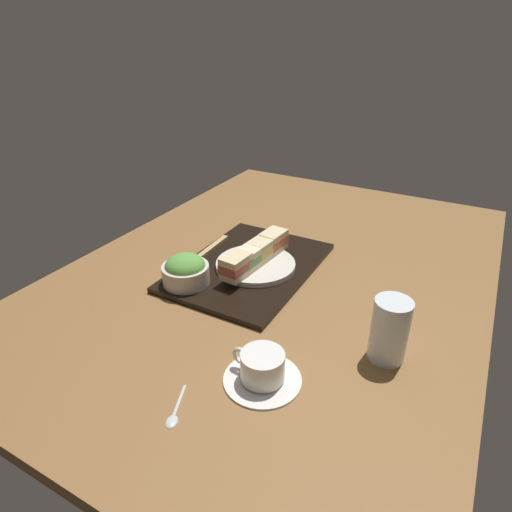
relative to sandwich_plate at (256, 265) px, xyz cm
name	(u,v)px	position (x,y,z in cm)	size (l,w,h in cm)	color
ground_plane	(282,271)	(-5.84, 4.78, -3.60)	(140.00, 100.00, 3.00)	brown
serving_tray	(249,267)	(-0.45, -2.21, -1.40)	(43.00, 30.56, 1.40)	black
sandwich_plate	(256,265)	(0.00, 0.00, 0.00)	(20.18, 20.18, 1.40)	silver
sandwich_nearmost	(273,241)	(-8.24, 0.82, 3.35)	(8.02, 5.76, 5.30)	beige
sandwich_inner_near	(262,249)	(-2.75, 0.27, 3.26)	(8.18, 5.79, 5.13)	beige
sandwich_inner_far	(249,258)	(2.75, -0.27, 3.24)	(8.05, 5.84, 5.07)	beige
sandwich_farmost	(236,266)	(8.24, -0.82, 3.46)	(7.77, 5.81, 5.52)	beige
salad_bowl	(186,270)	(14.48, -10.92, 2.64)	(11.16, 11.16, 7.21)	beige
chopsticks_pair	(205,252)	(-0.03, -15.51, -0.35)	(21.91, 2.16, 0.70)	tan
coffee_cup	(262,369)	(32.97, 19.44, 0.43)	(14.08, 14.08, 5.93)	white
drinking_glass	(389,330)	(16.30, 37.14, 4.27)	(6.93, 6.93, 12.73)	silver
teaspoon	(174,415)	(47.01, 10.73, -1.75)	(9.11, 4.51, 0.80)	silver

